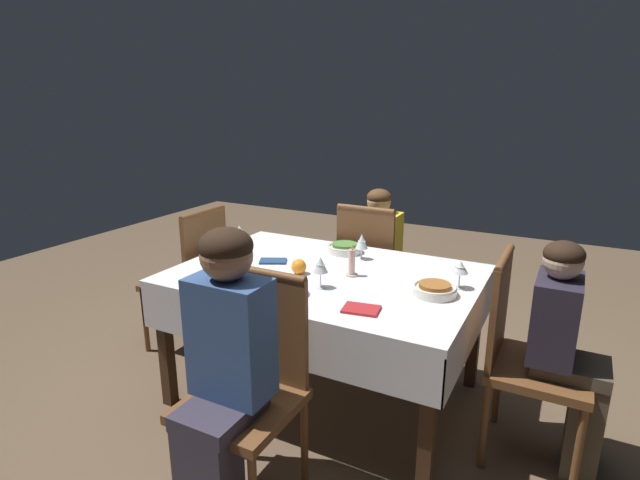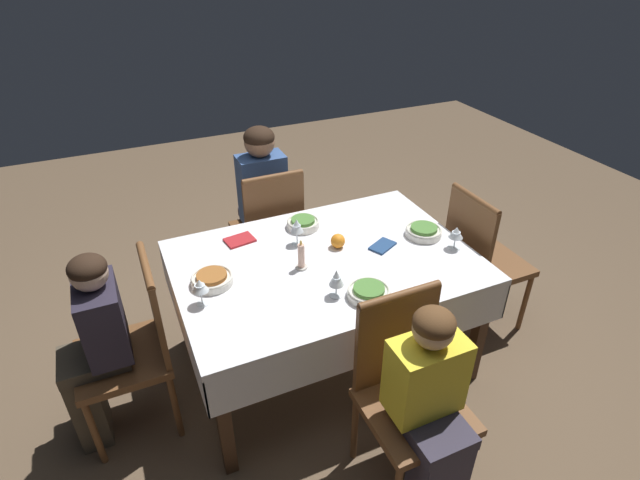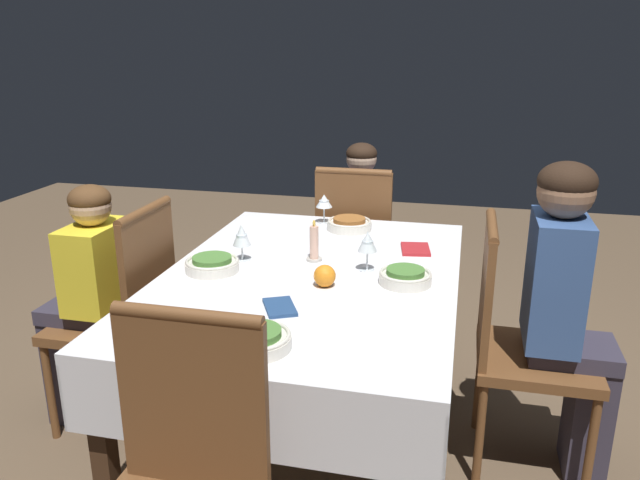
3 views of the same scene
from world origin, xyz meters
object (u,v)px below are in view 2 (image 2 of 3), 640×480
at_px(person_adult_denim, 261,197).
at_px(napkin_red_folded, 383,246).
at_px(wine_glass_north, 297,226).
at_px(chair_east, 480,256).
at_px(wine_glass_east, 456,233).
at_px(person_child_yellow, 431,409).
at_px(bowl_north, 303,223).
at_px(candle_centerpiece, 301,258).
at_px(chair_west, 135,342).
at_px(napkin_spare_side, 240,240).
at_px(orange_fruit, 338,241).
at_px(wine_glass_south, 336,278).
at_px(bowl_south, 369,292).
at_px(chair_south, 407,386).
at_px(wine_glass_west, 200,286).
at_px(person_child_dark, 95,344).
at_px(bowl_east, 424,231).
at_px(dining_table, 325,271).
at_px(bowl_west, 212,279).
at_px(chair_north, 270,227).

bearing_deg(person_adult_denim, napkin_red_folded, 112.53).
distance_m(person_adult_denim, wine_glass_north, 0.74).
bearing_deg(chair_east, wine_glass_east, 108.62).
bearing_deg(napkin_red_folded, wine_glass_north, 152.16).
bearing_deg(person_child_yellow, bowl_north, 90.97).
relative_size(person_child_yellow, candle_centerpiece, 6.15).
relative_size(chair_west, napkin_spare_side, 5.54).
bearing_deg(orange_fruit, wine_glass_south, -116.86).
height_order(chair_east, wine_glass_east, chair_east).
bearing_deg(orange_fruit, candle_centerpiece, -158.40).
height_order(bowl_south, wine_glass_east, wine_glass_east).
relative_size(chair_south, wine_glass_east, 7.24).
xyz_separation_m(person_child_yellow, bowl_north, (-0.02, 1.29, 0.19)).
xyz_separation_m(person_child_yellow, wine_glass_west, (-0.71, 0.83, 0.26)).
bearing_deg(candle_centerpiece, wine_glass_west, -171.27).
distance_m(chair_west, wine_glass_east, 1.72).
bearing_deg(chair_south, wine_glass_east, 41.85).
distance_m(chair_south, wine_glass_north, 1.02).
relative_size(chair_east, wine_glass_south, 6.44).
bearing_deg(person_child_dark, chair_south, 57.79).
distance_m(chair_west, wine_glass_north, 0.99).
xyz_separation_m(chair_west, bowl_east, (1.61, -0.01, 0.23)).
bearing_deg(bowl_east, candle_centerpiece, -178.91).
height_order(wine_glass_west, wine_glass_east, wine_glass_west).
height_order(bowl_north, bowl_east, same).
bearing_deg(chair_east, bowl_south, 106.99).
distance_m(dining_table, napkin_red_folded, 0.35).
bearing_deg(chair_west, chair_south, 53.75).
xyz_separation_m(wine_glass_north, wine_glass_south, (-0.00, -0.50, -0.01)).
relative_size(person_adult_denim, napkin_red_folded, 6.79).
bearing_deg(napkin_spare_side, napkin_red_folded, -28.47).
height_order(chair_west, napkin_red_folded, chair_west).
bearing_deg(bowl_west, chair_north, 53.52).
bearing_deg(chair_south, candle_centerpiece, 104.09).
bearing_deg(candle_centerpiece, napkin_red_folded, 0.34).
relative_size(person_adult_denim, bowl_south, 5.73).
height_order(person_child_yellow, napkin_spare_side, person_child_yellow).
xyz_separation_m(dining_table, person_child_yellow, (0.04, -0.93, -0.08)).
bearing_deg(dining_table, chair_south, -86.67).
relative_size(chair_west, person_adult_denim, 0.81).
distance_m(person_child_dark, bowl_east, 1.79).
height_order(chair_south, orange_fruit, chair_south).
distance_m(dining_table, bowl_north, 0.37).
height_order(chair_west, candle_centerpiece, chair_west).
xyz_separation_m(bowl_east, napkin_red_folded, (-0.27, -0.01, -0.02)).
height_order(chair_south, person_child_yellow, person_child_yellow).
bearing_deg(person_child_dark, chair_north, 124.28).
bearing_deg(wine_glass_west, chair_south, -42.67).
xyz_separation_m(chair_east, wine_glass_east, (-0.31, -0.10, 0.29)).
distance_m(dining_table, person_adult_denim, 0.92).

